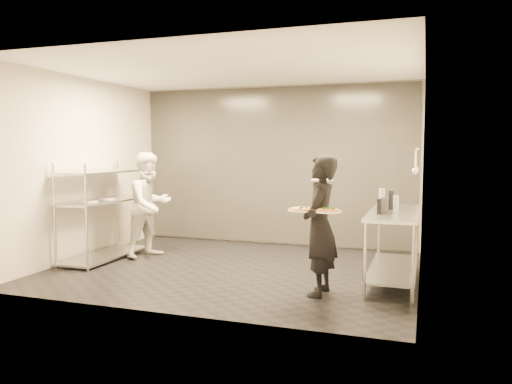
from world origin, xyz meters
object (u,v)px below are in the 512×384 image
(pizza_plate_near, at_px, (302,209))
(waiter, at_px, (320,226))
(bottle_clear, at_px, (396,204))
(bottle_dark, at_px, (391,200))
(pizza_plate_far, at_px, (328,211))
(pos_monitor, at_px, (383,206))
(chef, at_px, (150,205))
(pass_rack, at_px, (104,209))
(bottle_green, at_px, (382,199))
(prep_counter, at_px, (394,234))
(salad_plate, at_px, (322,178))

(pizza_plate_near, bearing_deg, waiter, 51.46)
(bottle_clear, relative_size, bottle_dark, 0.88)
(pizza_plate_far, bearing_deg, waiter, 118.90)
(pizza_plate_far, distance_m, pos_monitor, 0.94)
(pizza_plate_far, xyz_separation_m, bottle_clear, (0.67, 0.92, 0.00))
(waiter, height_order, bottle_clear, waiter)
(chef, xyz_separation_m, bottle_dark, (3.68, -0.22, 0.22))
(chef, relative_size, bottle_clear, 7.74)
(pass_rack, distance_m, chef, 0.70)
(pizza_plate_far, xyz_separation_m, bottle_green, (0.49, 1.17, 0.03))
(pizza_plate_far, xyz_separation_m, bottle_dark, (0.60, 1.20, 0.02))
(prep_counter, xyz_separation_m, pizza_plate_near, (-0.94, -1.03, 0.40))
(pizza_plate_near, height_order, bottle_clear, bottle_clear)
(salad_plate, distance_m, bottle_dark, 1.09)
(chef, height_order, bottle_clear, chef)
(prep_counter, bearing_deg, bottle_clear, -79.90)
(chef, xyz_separation_m, salad_plate, (2.92, -0.93, 0.53))
(prep_counter, distance_m, pizza_plate_near, 1.45)
(salad_plate, height_order, pos_monitor, salad_plate)
(pass_rack, height_order, pos_monitor, pass_rack)
(bottle_dark, bearing_deg, pos_monitor, -100.08)
(prep_counter, relative_size, salad_plate, 6.66)
(pizza_plate_near, distance_m, salad_plate, 0.58)
(pass_rack, distance_m, pos_monitor, 4.23)
(chef, height_order, salad_plate, chef)
(chef, relative_size, pizza_plate_near, 5.19)
(pizza_plate_near, relative_size, salad_plate, 1.17)
(pizza_plate_near, relative_size, bottle_clear, 1.49)
(pass_rack, bearing_deg, salad_plate, -9.15)
(prep_counter, relative_size, pizza_plate_far, 5.89)
(chef, relative_size, pizza_plate_far, 5.39)
(waiter, relative_size, pizza_plate_far, 5.34)
(prep_counter, height_order, bottle_clear, bottle_clear)
(pass_rack, height_order, salad_plate, pass_rack)
(pizza_plate_near, bearing_deg, bottle_green, 55.37)
(pass_rack, distance_m, bottle_green, 4.18)
(pizza_plate_near, distance_m, pos_monitor, 1.11)
(prep_counter, relative_size, bottle_clear, 8.46)
(pass_rack, xyz_separation_m, waiter, (3.55, -0.82, 0.05))
(pass_rack, height_order, chef, chef)
(pizza_plate_far, relative_size, bottle_dark, 1.26)
(chef, relative_size, salad_plate, 6.09)
(salad_plate, relative_size, bottle_green, 0.98)
(chef, bearing_deg, pizza_plate_far, -95.40)
(prep_counter, bearing_deg, pos_monitor, -112.85)
(pizza_plate_far, height_order, bottle_clear, bottle_clear)
(pass_rack, height_order, pizza_plate_far, pass_rack)
(chef, bearing_deg, pizza_plate_near, -97.13)
(pass_rack, relative_size, bottle_green, 5.82)
(chef, bearing_deg, pass_rack, 140.60)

